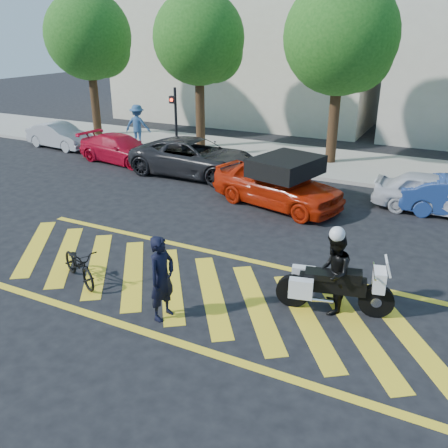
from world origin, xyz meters
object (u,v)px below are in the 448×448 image
at_px(parked_mid_right, 434,193).
at_px(parked_left, 121,149).
at_px(officer_bike, 162,278).
at_px(parked_far_left, 60,136).
at_px(parked_mid_left, 195,157).
at_px(red_convertible, 277,184).
at_px(police_motorcycle, 333,286).
at_px(officer_moto, 333,273).
at_px(bicycle, 79,265).

bearing_deg(parked_mid_right, parked_left, 88.40).
height_order(officer_bike, parked_far_left, officer_bike).
distance_m(parked_far_left, parked_mid_left, 8.51).
distance_m(officer_bike, parked_mid_left, 10.32).
bearing_deg(parked_mid_left, parked_left, 86.14).
relative_size(officer_bike, parked_mid_right, 0.48).
relative_size(officer_bike, red_convertible, 0.40).
relative_size(red_convertible, parked_mid_right, 1.21).
xyz_separation_m(police_motorcycle, parked_mid_left, (-7.60, 7.47, 0.15)).
xyz_separation_m(parked_left, parked_mid_right, (12.99, -0.48, 0.04)).
relative_size(red_convertible, parked_far_left, 1.23).
xyz_separation_m(red_convertible, parked_mid_right, (4.76, 1.71, -0.13)).
bearing_deg(officer_moto, red_convertible, -161.93).
distance_m(officer_moto, parked_far_left, 18.18).
relative_size(officer_bike, police_motorcycle, 0.76).
distance_m(officer_moto, red_convertible, 6.47).
relative_size(bicycle, officer_moto, 0.94).
distance_m(police_motorcycle, parked_mid_left, 10.66).
height_order(officer_moto, parked_far_left, officer_moto).
bearing_deg(officer_moto, bicycle, -88.61).
bearing_deg(bicycle, officer_moto, -49.59).
bearing_deg(officer_moto, parked_mid_left, -147.40).
distance_m(officer_bike, officer_moto, 3.53).
distance_m(officer_bike, red_convertible, 7.36).
bearing_deg(bicycle, parked_mid_left, 38.56).
bearing_deg(bicycle, officer_bike, -71.97).
bearing_deg(red_convertible, parked_far_left, 91.07).
bearing_deg(officer_bike, parked_mid_left, 33.26).
bearing_deg(parked_mid_left, red_convertible, -113.95).
height_order(bicycle, parked_mid_right, parked_mid_right).
relative_size(bicycle, parked_far_left, 0.45).
xyz_separation_m(officer_moto, parked_left, (-11.56, 7.74, -0.28)).
bearing_deg(parked_far_left, officer_moto, -112.58).
height_order(parked_left, parked_mid_right, parked_mid_right).
relative_size(police_motorcycle, parked_far_left, 0.65).
height_order(police_motorcycle, parked_mid_right, parked_mid_right).
height_order(police_motorcycle, red_convertible, red_convertible).
xyz_separation_m(parked_far_left, parked_mid_right, (17.44, -1.33, 0.03)).
distance_m(parked_left, parked_mid_right, 13.00).
xyz_separation_m(parked_far_left, parked_left, (4.45, -0.85, -0.01)).
relative_size(officer_moto, parked_mid_left, 0.33).
xyz_separation_m(red_convertible, parked_mid_left, (-4.26, 1.91, -0.04)).
bearing_deg(parked_mid_right, parked_mid_left, 89.27).
xyz_separation_m(bicycle, police_motorcycle, (5.64, 1.42, 0.15)).
distance_m(bicycle, red_convertible, 7.36).
relative_size(parked_left, parked_mid_left, 0.78).
bearing_deg(bicycle, red_convertible, 7.92).
xyz_separation_m(police_motorcycle, officer_moto, (-0.02, 0.01, 0.30)).
height_order(parked_mid_left, parked_mid_right, parked_mid_left).
distance_m(police_motorcycle, officer_moto, 0.30).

